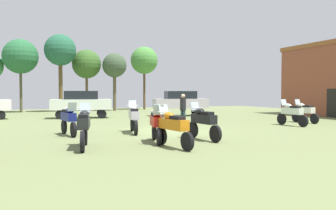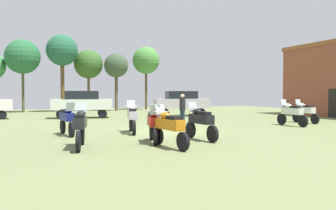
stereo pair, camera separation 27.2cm
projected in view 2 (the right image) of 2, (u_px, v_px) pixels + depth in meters
ground_plane at (163, 131)px, 16.72m from camera, size 44.00×52.00×0.02m
motorcycle_1 at (292, 113)px, 19.33m from camera, size 0.62×2.24×1.49m
motorcycle_2 at (305, 111)px, 21.19m from camera, size 0.62×2.19×1.45m
motorcycle_3 at (132, 117)px, 15.92m from camera, size 0.71×2.30×1.50m
motorcycle_5 at (80, 126)px, 11.56m from camera, size 0.73×2.26×1.51m
motorcycle_7 at (153, 123)px, 12.82m from camera, size 0.74×2.11×1.46m
motorcycle_8 at (201, 121)px, 13.58m from camera, size 0.62×2.25×1.49m
motorcycle_9 at (169, 127)px, 11.67m from camera, size 0.69×2.25×1.45m
motorcycle_10 at (67, 119)px, 15.05m from camera, size 0.67×2.19×1.48m
car_2 at (181, 101)px, 27.67m from camera, size 4.54×2.50×2.00m
car_3 at (82, 102)px, 25.32m from camera, size 4.51×2.39×2.00m
person_1 at (182, 107)px, 19.35m from camera, size 0.46×0.46×1.80m
tree_1 at (88, 64)px, 35.86m from camera, size 3.00×3.00×6.36m
tree_3 at (146, 61)px, 38.14m from camera, size 3.02×3.02×6.98m
tree_4 at (23, 57)px, 32.56m from camera, size 3.26×3.26×6.93m
tree_5 at (62, 51)px, 33.62m from camera, size 3.05×3.05×7.57m
tree_7 at (116, 66)px, 35.70m from camera, size 2.51×2.51×5.98m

